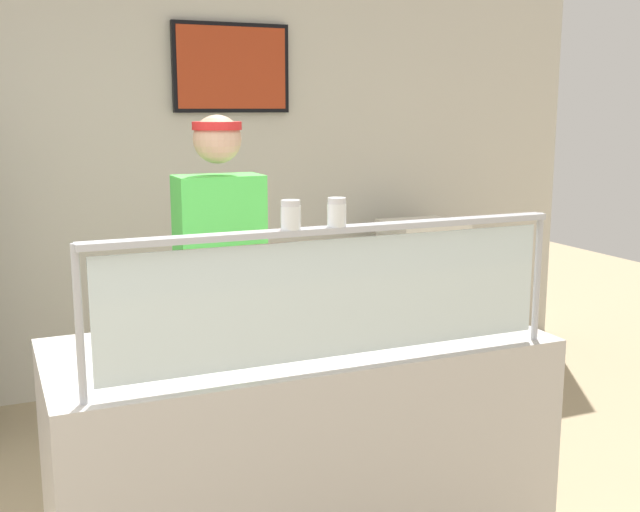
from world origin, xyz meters
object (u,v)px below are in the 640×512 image
(pizza_server, at_px, (306,331))
(pizza_box_stack, at_px, (423,232))
(pizza_tray, at_px, (294,337))
(worker_figure, at_px, (222,286))
(pepper_flake_shaker, at_px, (337,214))
(parmesan_shaker, at_px, (291,217))

(pizza_server, distance_m, pizza_box_stack, 2.51)
(pizza_tray, bearing_deg, worker_figure, 94.11)
(pepper_flake_shaker, bearing_deg, pizza_server, 86.22)
(pizza_tray, height_order, parmesan_shaker, parmesan_shaker)
(worker_figure, bearing_deg, pizza_server, -83.01)
(pizza_box_stack, bearing_deg, pizza_server, -130.63)
(pizza_tray, xyz_separation_m, parmesan_shaker, (-0.14, -0.33, 0.49))
(parmesan_shaker, relative_size, pepper_flake_shaker, 1.00)
(pizza_tray, distance_m, pizza_box_stack, 2.52)
(pepper_flake_shaker, relative_size, worker_figure, 0.05)
(pizza_tray, relative_size, parmesan_shaker, 4.73)
(pizza_server, xyz_separation_m, worker_figure, (-0.09, 0.76, 0.02))
(parmesan_shaker, height_order, worker_figure, worker_figure)
(pizza_tray, distance_m, pepper_flake_shaker, 0.59)
(pizza_server, bearing_deg, worker_figure, 81.89)
(pizza_server, height_order, pizza_box_stack, pizza_box_stack)
(pizza_server, xyz_separation_m, pizza_box_stack, (1.64, 1.91, -0.01))
(parmesan_shaker, distance_m, pepper_flake_shaker, 0.16)
(worker_figure, relative_size, pizza_box_stack, 3.42)
(pizza_box_stack, bearing_deg, parmesan_shaker, -129.31)
(worker_figure, bearing_deg, parmesan_shaker, -94.45)
(worker_figure, bearing_deg, pepper_flake_shaker, -86.10)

